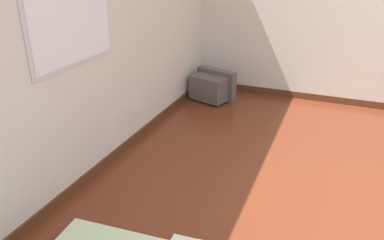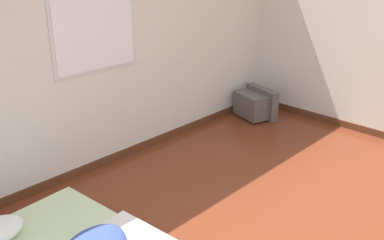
% 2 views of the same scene
% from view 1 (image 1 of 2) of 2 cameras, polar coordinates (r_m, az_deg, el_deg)
% --- Properties ---
extents(wall_back, '(8.31, 0.08, 2.60)m').
position_cam_1_polar(wall_back, '(2.90, -20.69, 11.78)').
color(wall_back, silver).
rests_on(wall_back, ground_plane).
extents(crt_tv, '(0.50, 0.61, 0.40)m').
position_cam_1_polar(crt_tv, '(5.07, 3.02, 5.14)').
color(crt_tv, '#56514C').
rests_on(crt_tv, ground_plane).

